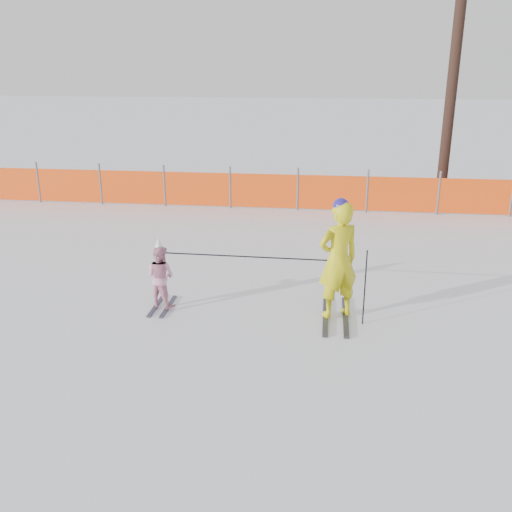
{
  "coord_description": "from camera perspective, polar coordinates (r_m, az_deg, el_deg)",
  "views": [
    {
      "loc": [
        1.15,
        -8.71,
        4.2
      ],
      "look_at": [
        0.0,
        0.5,
        1.0
      ],
      "focal_mm": 40.0,
      "sensor_mm": 36.0,
      "label": 1
    }
  ],
  "objects": [
    {
      "name": "ground",
      "position": [
        9.74,
        -0.37,
        -6.53
      ],
      "size": [
        120.0,
        120.0,
        0.0
      ],
      "primitive_type": "plane",
      "color": "white",
      "rests_on": "ground"
    },
    {
      "name": "adult",
      "position": [
        9.58,
        8.23,
        -0.37
      ],
      "size": [
        0.87,
        1.58,
        2.1
      ],
      "color": "black",
      "rests_on": "ground"
    },
    {
      "name": "child",
      "position": [
        10.18,
        -9.53,
        -1.96
      ],
      "size": [
        0.66,
        0.95,
        1.31
      ],
      "color": "black",
      "rests_on": "ground"
    },
    {
      "name": "ski_poles",
      "position": [
        9.6,
        2.72,
        -1.03
      ],
      "size": [
        3.42,
        0.27,
        1.3
      ],
      "color": "black",
      "rests_on": "ground"
    },
    {
      "name": "safety_fence",
      "position": [
        16.94,
        -0.9,
        6.6
      ],
      "size": [
        17.14,
        0.06,
        1.25
      ],
      "color": "#595960",
      "rests_on": "ground"
    },
    {
      "name": "tree_trunks",
      "position": [
        19.08,
        21.77,
        13.76
      ],
      "size": [
        3.65,
        2.09,
        5.79
      ],
      "color": "black",
      "rests_on": "ground"
    }
  ]
}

